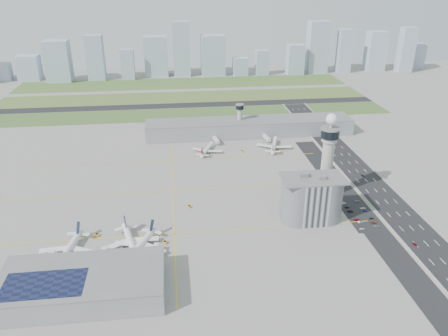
{
  "coord_description": "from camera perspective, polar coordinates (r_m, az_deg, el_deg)",
  "views": [
    {
      "loc": [
        -36.89,
        -270.04,
        154.79
      ],
      "look_at": [
        0.0,
        35.0,
        15.0
      ],
      "focal_mm": 35.0,
      "sensor_mm": 36.0,
      "label": 1
    }
  ],
  "objects": [
    {
      "name": "skyline_bldg_17",
      "position": [
        838.07,
        23.88,
        13.24
      ],
      "size": [
        22.64,
        18.11,
        41.06
      ],
      "primitive_type": "cube",
      "color": "#9EADC1",
      "rests_on": "ground"
    },
    {
      "name": "skyline_bldg_13",
      "position": [
        751.27,
        12.1,
        15.21
      ],
      "size": [
        32.26,
        25.81,
        81.2
      ],
      "primitive_type": "cube",
      "color": "#9EADC1",
      "rests_on": "ground"
    },
    {
      "name": "tug_4",
      "position": [
        406.93,
        2.3,
        2.22
      ],
      "size": [
        2.55,
        3.4,
        1.83
      ],
      "primitive_type": null,
      "rotation": [
        0.0,
        0.0,
        -3.02
      ],
      "color": "yellow",
      "rests_on": "ground"
    },
    {
      "name": "car_lot_1",
      "position": [
        308.78,
        17.37,
        -6.74
      ],
      "size": [
        3.78,
        1.73,
        1.2
      ],
      "primitive_type": "imported",
      "rotation": [
        0.0,
        0.0,
        1.7
      ],
      "color": "#A2A2A2",
      "rests_on": "ground"
    },
    {
      "name": "airplane_near_b",
      "position": [
        274.09,
        -12.11,
        -9.08
      ],
      "size": [
        44.74,
        49.19,
        11.64
      ],
      "primitive_type": null,
      "rotation": [
        0.0,
        0.0,
        -1.31
      ],
      "color": "white",
      "rests_on": "ground"
    },
    {
      "name": "skyline_bldg_4",
      "position": [
        716.35,
        -20.86,
        12.9
      ],
      "size": [
        35.81,
        28.65,
        60.36
      ],
      "primitive_type": "cube",
      "color": "#9EADC1",
      "rests_on": "ground"
    },
    {
      "name": "skyline_bldg_7",
      "position": [
        718.11,
        -8.86,
        14.23
      ],
      "size": [
        35.76,
        28.61,
        61.22
      ],
      "primitive_type": "cube",
      "color": "#9EADC1",
      "rests_on": "ground"
    },
    {
      "name": "taxiway_line_h_0",
      "position": [
        285.63,
        -6.49,
        -8.53
      ],
      "size": [
        260.0,
        0.6,
        0.01
      ],
      "primitive_type": "cube",
      "color": "yellow",
      "rests_on": "ground"
    },
    {
      "name": "car_lot_9",
      "position": [
        323.39,
        18.06,
        -5.36
      ],
      "size": [
        3.41,
        1.49,
        1.09
      ],
      "primitive_type": "imported",
      "rotation": [
        0.0,
        0.0,
        1.67
      ],
      "color": "#160D5B",
      "rests_on": "ground"
    },
    {
      "name": "skyline_bldg_12",
      "position": [
        731.3,
        9.29,
        13.81
      ],
      "size": [
        26.14,
        20.92,
        46.89
      ],
      "primitive_type": "cube",
      "color": "#9EADC1",
      "rests_on": "ground"
    },
    {
      "name": "skyline_bldg_6",
      "position": [
        703.61,
        -12.46,
        13.08
      ],
      "size": [
        20.04,
        16.03,
        45.2
      ],
      "primitive_type": "cube",
      "color": "#9EADC1",
      "rests_on": "ground"
    },
    {
      "name": "skyline_bldg_8",
      "position": [
        710.87,
        -5.6,
        15.2
      ],
      "size": [
        26.33,
        21.06,
        83.39
      ],
      "primitive_type": "cube",
      "color": "#9EADC1",
      "rests_on": "ground"
    },
    {
      "name": "barrier_right",
      "position": [
        352.44,
        22.08,
        -3.43
      ],
      "size": [
        0.6,
        500.0,
        1.2
      ],
      "primitive_type": "cube",
      "color": "#9E9E99",
      "rests_on": "ground"
    },
    {
      "name": "car_hw_0",
      "position": [
        297.4,
        23.67,
        -9.1
      ],
      "size": [
        1.77,
        3.55,
        1.16
      ],
      "primitive_type": "imported",
      "rotation": [
        0.0,
        0.0,
        0.12
      ],
      "color": "maroon",
      "rests_on": "ground"
    },
    {
      "name": "skyline_bldg_2",
      "position": [
        758.27,
        -26.9,
        11.14
      ],
      "size": [
        22.81,
        18.25,
        26.79
      ],
      "primitive_type": "cube",
      "color": "#9EADC1",
      "rests_on": "ground"
    },
    {
      "name": "secondary_tower",
      "position": [
        446.54,
        2.06,
        6.72
      ],
      "size": [
        8.6,
        8.6,
        31.9
      ],
      "color": "#ADAAA5",
      "rests_on": "ground"
    },
    {
      "name": "jet_bridge_near_2",
      "position": [
        258.93,
        -9.33,
        -11.85
      ],
      "size": [
        5.39,
        14.31,
        5.7
      ],
      "primitive_type": null,
      "rotation": [
        0.0,
        0.0,
        1.4
      ],
      "color": "silver",
      "rests_on": "ground"
    },
    {
      "name": "car_hw_1",
      "position": [
        376.68,
        17.64,
        -0.94
      ],
      "size": [
        1.72,
        3.49,
        1.1
      ],
      "primitive_type": "imported",
      "rotation": [
        0.0,
        0.0,
        0.17
      ],
      "color": "black",
      "rests_on": "ground"
    },
    {
      "name": "jet_bridge_near_0",
      "position": [
        269.4,
        -22.46,
        -12.03
      ],
      "size": [
        5.39,
        14.31,
        5.7
      ],
      "primitive_type": null,
      "rotation": [
        0.0,
        0.0,
        1.4
      ],
      "color": "silver",
      "rests_on": "ground"
    },
    {
      "name": "taxiway_line_v",
      "position": [
        337.63,
        -6.66,
        -3.0
      ],
      "size": [
        0.6,
        260.0,
        0.01
      ],
      "primitive_type": "cube",
      "color": "yellow",
      "rests_on": "ground"
    },
    {
      "name": "taxiway_line_h_2",
      "position": [
        391.91,
        -6.79,
        1.02
      ],
      "size": [
        260.0,
        0.6,
        0.01
      ],
      "primitive_type": "cube",
      "color": "yellow",
      "rests_on": "ground"
    },
    {
      "name": "parking_lot",
      "position": [
        317.91,
        17.33,
        -5.9
      ],
      "size": [
        20.0,
        44.0,
        0.1
      ],
      "primitive_type": "cube",
      "color": "black",
      "rests_on": "ground"
    },
    {
      "name": "airplane_far_a",
      "position": [
        405.42,
        -2.23,
        2.73
      ],
      "size": [
        39.63,
        42.49,
        9.57
      ],
      "primitive_type": null,
      "rotation": [
        0.0,
        0.0,
        1.19
      ],
      "color": "white",
      "rests_on": "ground"
    },
    {
      "name": "skyline_bldg_15",
      "position": [
        792.72,
        19.19,
        14.24
      ],
      "size": [
        30.25,
        24.2,
        63.4
      ],
      "primitive_type": "cube",
      "color": "#9EADC1",
      "rests_on": "ground"
    },
    {
      "name": "car_lot_0",
      "position": [
        301.57,
        17.59,
        -7.58
      ],
      "size": [
        3.41,
        1.5,
        1.14
      ],
      "primitive_type": "imported",
      "rotation": [
        0.0,
        0.0,
        1.62
      ],
      "color": "white",
      "rests_on": "ground"
    },
    {
      "name": "jet_bridge_near_1",
      "position": [
        262.51,
        -16.02,
        -12.02
      ],
      "size": [
        5.39,
        14.31,
        5.7
      ],
      "primitive_type": null,
      "rotation": [
        0.0,
        0.0,
        1.4
      ],
      "color": "silver",
      "rests_on": "ground"
    },
    {
      "name": "car_lot_8",
      "position": [
        315.57,
        18.71,
        -6.23
      ],
      "size": [
        3.52,
        1.71,
        1.16
      ],
      "primitive_type": "imported",
      "rotation": [
        0.0,
        0.0,
        1.67
      ],
      "color": "#27282B",
      "rests_on": "ground"
    },
    {
      "name": "jet_bridge_far_0",
      "position": [
        431.55,
        -1.29,
        3.84
      ],
      "size": [
        5.39,
        14.31,
        5.7
      ],
      "primitive_type": null,
      "rotation": [
        0.0,
        0.0,
        -1.4
      ],
      "color": "silver",
      "rests_on": "ground"
    },
    {
      "name": "ground",
      "position": [
        313.44,
        0.77,
        -5.13
      ],
      "size": [
        1000.0,
        1000.0,
        0.0
      ],
      "primitive_type": "plane",
      "color": "gray"
    },
    {
      "name": "skyline_bldg_16",
      "position": [
        794.34,
        22.69,
        14.04
      ],
      "size": [
        23.04,
        18.43,
        71.56
      ],
      "primitive_type": "cube",
      "color": "#9EADC1",
      "rests_on": "ground"
    },
    {
      "name": "car_hw_4",
      "position": [
        498.6,
        10.5,
        6.04
      ],
      "size": [
        2.11,
        4.0,
        1.3
      ],
      "primitive_type": "imported",
      "rotation": [
        0.0,
        0.0,
        0.16
      ],
      "color": "slate",
      "rests_on": "ground"
    },
    {
      "name": "car_hw_2",
      "position": [
        449.21,
        14.38,
        3.6
      ],
      "size": [
        2.58,
        4.61,
        1.22
      ],
      "primitive_type": "imported",
      "rotation": [
        0.0,
        0.0,
        0.13
      ],
      "color": "navy",
      "rests_on": "ground"
    },
    {
      "name": "car_lot_5",
      "position": [
        328.71,
        15.36,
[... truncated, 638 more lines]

